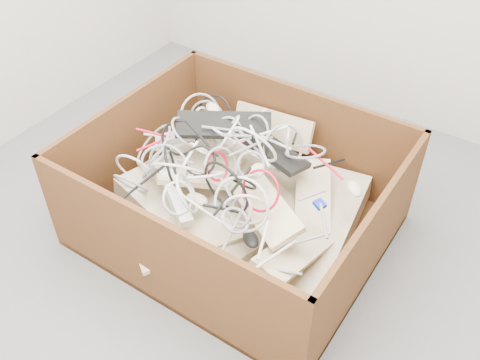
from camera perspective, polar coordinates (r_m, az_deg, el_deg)
The scene contains 8 objects.
ground at distance 2.45m, azimuth -2.37°, elevation -8.11°, with size 3.00×3.00×0.00m, color #5B5B5D.
cardboard_box at distance 2.47m, azimuth -0.62°, elevation -3.03°, with size 1.27×1.06×0.53m.
keyboard_pile at distance 2.39m, azimuth -0.09°, elevation -0.34°, with size 0.99×1.04×0.33m.
mice_scatter at distance 2.32m, azimuth -0.40°, elevation 0.79°, with size 1.01×0.60×0.21m.
power_strip_left at distance 2.54m, azimuth -5.59°, elevation 4.82°, with size 0.30×0.06×0.04m, color silver.
power_strip_right at distance 2.26m, azimuth -6.83°, elevation -1.85°, with size 0.29×0.06×0.04m, color silver.
vga_plug at distance 2.21m, azimuth 8.45°, elevation -2.55°, with size 0.04×0.04×0.02m, color #0B22AF.
cable_tangle at distance 2.34m, azimuth -2.97°, elevation 2.47°, with size 1.07×0.87×0.46m.
Camera 1 is at (0.97, -1.27, 1.86)m, focal length 40.23 mm.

